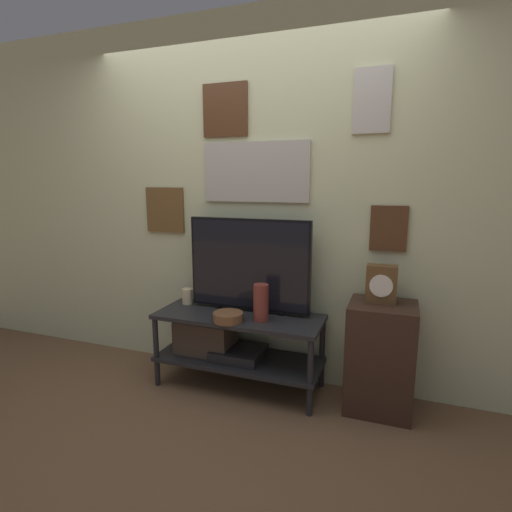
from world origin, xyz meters
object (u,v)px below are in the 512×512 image
(vase_tall_ceramic, at_px, (261,303))
(candle_jar, at_px, (187,296))
(television, at_px, (249,265))
(vase_wide_bowl, at_px, (228,317))
(mantel_clock, at_px, (381,284))

(vase_tall_ceramic, distance_m, candle_jar, 0.70)
(television, xyz_separation_m, vase_wide_bowl, (-0.06, -0.25, -0.32))
(television, height_order, mantel_clock, television)
(vase_tall_ceramic, distance_m, mantel_clock, 0.81)
(vase_tall_ceramic, bearing_deg, television, 133.34)
(candle_jar, bearing_deg, television, -1.22)
(vase_wide_bowl, xyz_separation_m, mantel_clock, (0.99, 0.22, 0.27))
(vase_tall_ceramic, relative_size, mantel_clock, 1.05)
(vase_tall_ceramic, bearing_deg, candle_jar, 165.99)
(vase_wide_bowl, relative_size, candle_jar, 1.72)
(vase_wide_bowl, relative_size, mantel_clock, 0.84)
(television, relative_size, vase_wide_bowl, 4.42)
(television, bearing_deg, candle_jar, 178.78)
(vase_wide_bowl, distance_m, candle_jar, 0.53)
(vase_tall_ceramic, relative_size, candle_jar, 2.14)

